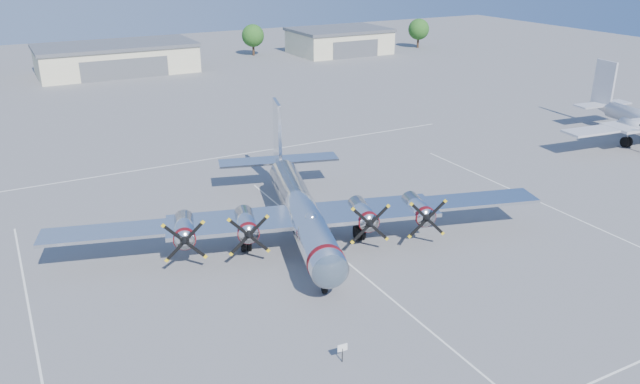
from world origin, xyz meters
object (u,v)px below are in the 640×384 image
tree_far_east (419,29)px  main_bomber_b29 (300,236)px  hangar_center (117,58)px  tree_east (253,36)px  info_placard (342,350)px  hangar_east (339,41)px

tree_far_east → main_bomber_b29: bearing=-131.7°
tree_far_east → hangar_center: bearing=178.3°
hangar_center → tree_east: tree_east is taller
tree_far_east → info_placard: tree_far_east is taller
main_bomber_b29 → tree_far_east: bearing=64.1°
tree_east → info_placard: size_ratio=5.54×
tree_east → tree_far_east: bearing=-11.9°
hangar_center → tree_east: (30.00, 6.04, 1.51)m
main_bomber_b29 → hangar_center: bearing=104.9°
tree_east → main_bomber_b29: size_ratio=0.17×
hangar_east → tree_east: tree_east is taller
hangar_center → main_bomber_b29: bearing=-90.8°
hangar_east → main_bomber_b29: bearing=-121.7°
hangar_east → tree_far_east: bearing=-5.6°
main_bomber_b29 → hangar_east: bearing=74.1°
main_bomber_b29 → info_placard: size_ratio=32.86×
tree_east → info_placard: bearing=-109.7°
main_bomber_b29 → tree_east: bearing=85.8°
hangar_center → hangar_east: size_ratio=1.39×
tree_east → hangar_east: bearing=-18.5°
tree_far_east → main_bomber_b29: (-69.13, -77.65, -4.22)m
hangar_east → tree_far_east: size_ratio=3.10×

